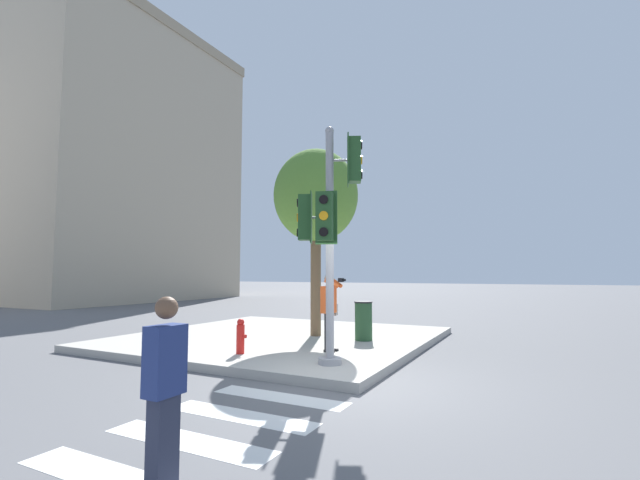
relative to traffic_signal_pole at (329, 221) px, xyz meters
name	(u,v)px	position (x,y,z in m)	size (l,w,h in m)	color
ground_plane	(343,384)	(-0.49, -0.52, -2.95)	(160.00, 160.00, 0.00)	#5B5B5E
sidewalk_corner	(281,338)	(3.01, 2.98, -2.86)	(8.00, 8.00, 0.18)	#ADA89E
crosswalk_stripes	(112,477)	(-4.64, 0.03, -2.95)	(6.37, 2.26, 0.01)	silver
traffic_signal_pole	(329,221)	(0.00, 0.00, 0.00)	(1.05, 1.25, 4.70)	#939399
person_photographer	(329,305)	(1.34, 0.64, -1.75)	(0.58, 0.54, 1.72)	black
pedestrian_distant	(164,389)	(-4.70, -0.68, -2.04)	(0.34, 0.20, 1.72)	#282D42
street_tree	(316,197)	(3.34, 2.04, 1.19)	(2.44, 2.44, 5.34)	brown
fire_hydrant	(241,336)	(0.17, 2.24, -2.40)	(0.18, 0.24, 0.76)	red
trash_bin	(364,321)	(3.16, 0.52, -2.26)	(0.48, 0.48, 1.01)	#234728
building_right	(126,165)	(14.10, 23.86, 7.14)	(16.05, 9.60, 20.16)	tan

